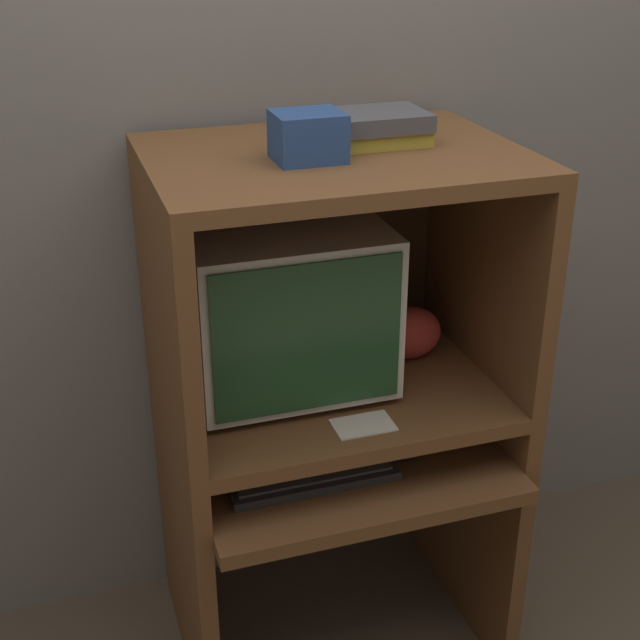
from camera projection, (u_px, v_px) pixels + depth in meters
name	position (u px, v px, depth m)	size (l,w,h in m)	color
wall_back	(287.00, 137.00, 2.25)	(6.00, 0.06, 2.60)	gray
desk_base	(337.00, 519.00, 2.29)	(0.82, 0.68, 0.64)	brown
desk_monitor_shelf	(333.00, 394.00, 2.18)	(0.82, 0.61, 0.15)	brown
hutch_upper	(330.00, 233.00, 2.03)	(0.82, 0.61, 0.57)	brown
crt_monitor	(282.00, 303.00, 2.08)	(0.46, 0.41, 0.40)	beige
keyboard	(309.00, 470.00, 2.06)	(0.39, 0.17, 0.03)	#2D2D30
mouse	(409.00, 454.00, 2.12)	(0.06, 0.04, 0.03)	black
snack_bag	(410.00, 333.00, 2.25)	(0.16, 0.12, 0.13)	#BC382D
book_stack	(378.00, 127.00, 1.96)	(0.21, 0.16, 0.07)	gold
paper_card	(363.00, 425.00, 1.98)	(0.14, 0.09, 0.00)	beige
storage_box	(308.00, 136.00, 1.83)	(0.14, 0.12, 0.10)	navy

